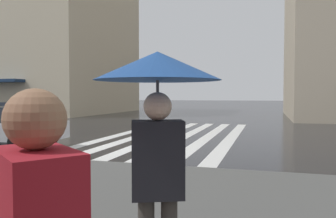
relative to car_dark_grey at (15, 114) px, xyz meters
name	(u,v)px	position (x,y,z in m)	size (l,w,h in m)	color
ground_plane	(122,148)	(-5.50, -9.17, -0.76)	(220.00, 220.00, 0.00)	black
zebra_crossing	(176,135)	(-1.50, -10.00, -0.75)	(13.00, 5.50, 0.01)	silver
car_dark_grey	(15,114)	(0.00, 0.00, 0.00)	(1.85, 4.10, 1.41)	#4C4C51
car_silver	(5,125)	(-6.50, -5.18, 0.00)	(1.85, 4.10, 1.41)	#B7B7BC
pedestrian_by_billboard	(158,103)	(-13.63, -13.11, 0.99)	(0.98, 0.98, 1.99)	black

